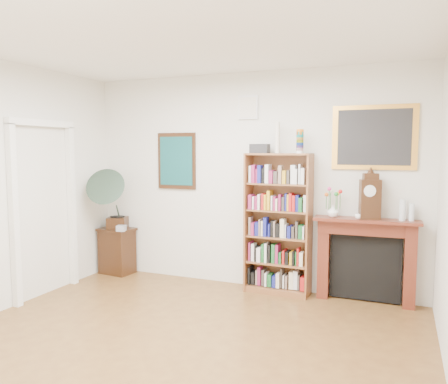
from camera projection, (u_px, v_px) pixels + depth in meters
name	position (u px, v px, depth m)	size (l,w,h in m)	color
room	(144.00, 202.00, 3.42)	(4.51, 5.01, 2.81)	brown
door_casing	(44.00, 194.00, 5.37)	(0.08, 1.02, 2.17)	white
teal_poster	(177.00, 161.00, 6.08)	(0.58, 0.04, 0.78)	black
small_picture	(248.00, 107.00, 5.62)	(0.26, 0.04, 0.30)	white
gilt_painting	(374.00, 137.00, 5.07)	(0.95, 0.04, 0.75)	gold
bookshelf	(278.00, 216.00, 5.44)	(0.82, 0.32, 2.03)	brown
side_cabinet	(117.00, 251.00, 6.39)	(0.49, 0.36, 0.67)	black
fireplace	(366.00, 254.00, 5.16)	(1.20, 0.33, 1.01)	#4A1C11
gramophone	(111.00, 195.00, 6.18)	(0.73, 0.81, 0.88)	black
cd_stack	(121.00, 228.00, 6.14)	(0.12, 0.12, 0.08)	#ACADB8
mantel_clock	(370.00, 197.00, 5.02)	(0.26, 0.19, 0.53)	black
flower_vase	(333.00, 211.00, 5.19)	(0.13, 0.13, 0.14)	white
teacup	(359.00, 216.00, 5.05)	(0.08, 0.08, 0.06)	white
bottle_left	(402.00, 210.00, 4.93)	(0.07, 0.07, 0.24)	silver
bottle_right	(412.00, 212.00, 4.91)	(0.06, 0.06, 0.20)	silver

